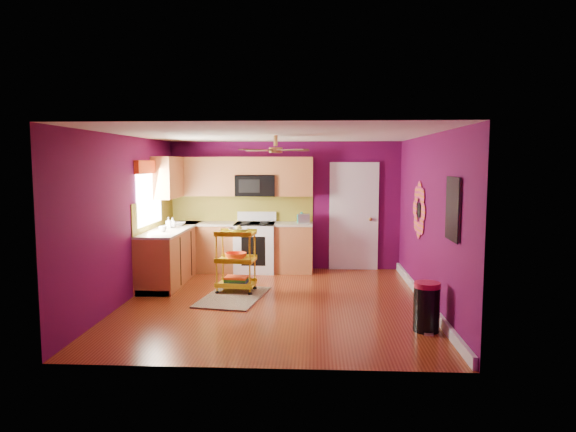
{
  "coord_description": "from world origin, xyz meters",
  "views": [
    {
      "loc": [
        0.6,
        -7.53,
        2.1
      ],
      "look_at": [
        0.17,
        0.4,
        1.27
      ],
      "focal_mm": 32.0,
      "sensor_mm": 36.0,
      "label": 1
    }
  ],
  "objects": [
    {
      "name": "counter_cup",
      "position": [
        -1.95,
        0.84,
        0.99
      ],
      "size": [
        0.13,
        0.13,
        0.1
      ],
      "primitive_type": "imported",
      "color": "white",
      "rests_on": "lower_cabinets"
    },
    {
      "name": "ground",
      "position": [
        0.0,
        0.0,
        0.0
      ],
      "size": [
        5.0,
        5.0,
        0.0
      ],
      "primitive_type": "plane",
      "color": "maroon",
      "rests_on": "ground"
    },
    {
      "name": "lower_cabinets",
      "position": [
        -1.35,
        1.82,
        0.43
      ],
      "size": [
        2.81,
        2.31,
        0.94
      ],
      "color": "#975329",
      "rests_on": "ground"
    },
    {
      "name": "soap_bottle_b",
      "position": [
        -1.94,
        1.4,
        1.03
      ],
      "size": [
        0.14,
        0.14,
        0.18
      ],
      "primitive_type": "imported",
      "color": "white",
      "rests_on": "lower_cabinets"
    },
    {
      "name": "left_window",
      "position": [
        -2.22,
        1.05,
        1.74
      ],
      "size": [
        0.08,
        1.35,
        1.08
      ],
      "color": "white",
      "rests_on": "ground"
    },
    {
      "name": "teal_kettle",
      "position": [
        0.34,
        2.26,
        1.02
      ],
      "size": [
        0.18,
        0.18,
        0.21
      ],
      "color": "#128786",
      "rests_on": "lower_cabinets"
    },
    {
      "name": "counter_dish",
      "position": [
        -1.91,
        1.73,
        0.97
      ],
      "size": [
        0.23,
        0.23,
        0.06
      ],
      "primitive_type": "imported",
      "color": "white",
      "rests_on": "lower_cabinets"
    },
    {
      "name": "trash_can",
      "position": [
        1.99,
        -1.23,
        0.31
      ],
      "size": [
        0.37,
        0.38,
        0.62
      ],
      "color": "black",
      "rests_on": "ground"
    },
    {
      "name": "soap_bottle_a",
      "position": [
        -1.99,
        1.35,
        1.04
      ],
      "size": [
        0.09,
        0.09,
        0.19
      ],
      "primitive_type": "imported",
      "color": "#EA3F72",
      "rests_on": "lower_cabinets"
    },
    {
      "name": "upper_cabinetry",
      "position": [
        -1.24,
        2.17,
        1.8
      ],
      "size": [
        2.8,
        2.3,
        1.26
      ],
      "color": "#975329",
      "rests_on": "ground"
    },
    {
      "name": "panel_door",
      "position": [
        1.35,
        2.47,
        1.02
      ],
      "size": [
        0.95,
        0.11,
        2.15
      ],
      "color": "white",
      "rests_on": "ground"
    },
    {
      "name": "ceiling_fan",
      "position": [
        0.0,
        0.2,
        2.29
      ],
      "size": [
        1.01,
        1.01,
        0.26
      ],
      "color": "#BF8C3F",
      "rests_on": "ground"
    },
    {
      "name": "electric_range",
      "position": [
        -0.55,
        2.17,
        0.48
      ],
      "size": [
        0.76,
        0.66,
        1.13
      ],
      "color": "white",
      "rests_on": "ground"
    },
    {
      "name": "shag_rug",
      "position": [
        -0.67,
        0.21,
        0.01
      ],
      "size": [
        1.07,
        1.52,
        0.02
      ],
      "primitive_type": "cube",
      "rotation": [
        0.0,
        0.0,
        -0.16
      ],
      "color": "black",
      "rests_on": "ground"
    },
    {
      "name": "rolling_cart",
      "position": [
        -0.66,
        0.55,
        0.56
      ],
      "size": [
        0.64,
        0.49,
        1.09
      ],
      "color": "yellow",
      "rests_on": "ground"
    },
    {
      "name": "room_envelope",
      "position": [
        0.03,
        0.0,
        1.63
      ],
      "size": [
        4.54,
        5.04,
        2.52
      ],
      "color": "#590A42",
      "rests_on": "ground"
    },
    {
      "name": "right_wall_art",
      "position": [
        2.23,
        -0.34,
        1.44
      ],
      "size": [
        0.04,
        2.74,
        1.04
      ],
      "color": "black",
      "rests_on": "ground"
    },
    {
      "name": "toaster",
      "position": [
        0.38,
        2.17,
        1.03
      ],
      "size": [
        0.22,
        0.15,
        0.18
      ],
      "primitive_type": "cube",
      "color": "beige",
      "rests_on": "lower_cabinets"
    }
  ]
}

